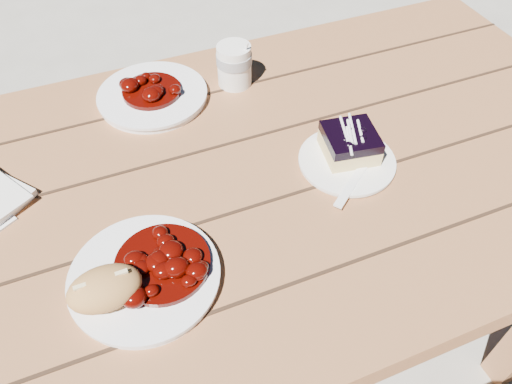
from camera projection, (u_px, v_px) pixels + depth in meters
name	position (u px, v px, depth m)	size (l,w,h in m)	color
ground	(166.00, 384.00, 1.38)	(60.00, 60.00, 0.00)	gray
picnic_table	(123.00, 267.00, 0.94)	(2.00, 1.55, 0.75)	brown
main_plate	(145.00, 278.00, 0.73)	(0.22, 0.22, 0.02)	white
goulash_stew	(161.00, 257.00, 0.72)	(0.14, 0.14, 0.04)	#3E0502
bread_roll	(105.00, 289.00, 0.68)	(0.10, 0.07, 0.05)	#BA8547
dessert_plate	(347.00, 162.00, 0.90)	(0.17, 0.17, 0.01)	white
blueberry_cake	(350.00, 143.00, 0.89)	(0.10, 0.10, 0.05)	#EACD80
fork_dessert	(353.00, 183.00, 0.85)	(0.03, 0.16, 0.01)	white
coffee_cup	(234.00, 65.00, 1.03)	(0.07, 0.07, 0.09)	white
second_plate	(153.00, 96.00, 1.02)	(0.22, 0.22, 0.02)	white
second_stew	(150.00, 85.00, 1.00)	(0.12, 0.12, 0.04)	#3E0502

